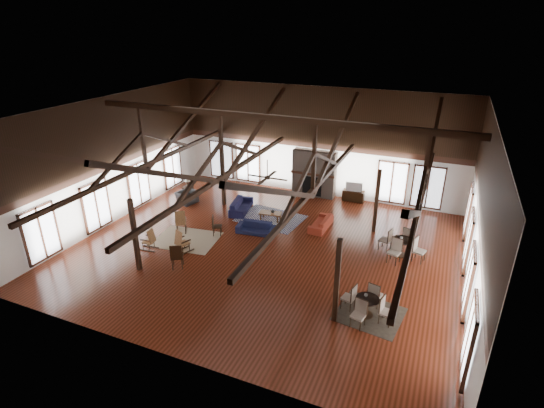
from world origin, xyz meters
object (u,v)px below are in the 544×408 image
at_px(cafe_table_near, 367,304).
at_px(cafe_table_far, 402,244).
at_px(sofa_navy_front, 256,228).
at_px(coffee_table, 270,214).
at_px(sofa_orange, 321,223).
at_px(armchair, 187,197).
at_px(sofa_navy_left, 241,206).
at_px(tv_console, 353,196).

xyz_separation_m(cafe_table_near, cafe_table_far, (0.55, 4.55, 0.04)).
distance_m(sofa_navy_front, coffee_table, 1.54).
xyz_separation_m(sofa_orange, cafe_table_far, (3.88, -1.17, 0.25)).
distance_m(coffee_table, armchair, 5.05).
distance_m(coffee_table, cafe_table_far, 6.50).
distance_m(sofa_navy_left, cafe_table_near, 9.76).
bearing_deg(cafe_table_near, sofa_orange, 120.19).
bearing_deg(sofa_navy_left, coffee_table, -114.09).
distance_m(sofa_orange, tv_console, 3.93).
bearing_deg(cafe_table_far, armchair, 173.71).
xyz_separation_m(sofa_orange, armchair, (-7.59, 0.09, 0.06)).
xyz_separation_m(armchair, cafe_table_far, (11.47, -1.26, 0.19)).
height_order(sofa_navy_left, coffee_table, sofa_navy_left).
distance_m(sofa_navy_left, armchair, 3.21).
bearing_deg(cafe_table_near, cafe_table_far, 83.12).
xyz_separation_m(sofa_navy_left, sofa_orange, (4.39, -0.25, -0.03)).
distance_m(sofa_orange, cafe_table_far, 4.06).
relative_size(sofa_orange, cafe_table_near, 0.98).
xyz_separation_m(sofa_navy_front, sofa_navy_left, (-1.76, 1.96, 0.03)).
relative_size(sofa_navy_left, cafe_table_near, 1.08).
relative_size(sofa_navy_front, cafe_table_far, 0.89).
relative_size(sofa_navy_left, coffee_table, 1.75).
bearing_deg(sofa_navy_left, sofa_navy_front, -149.10).
bearing_deg(sofa_navy_left, tv_console, -65.32).
height_order(sofa_orange, cafe_table_near, cafe_table_near).
bearing_deg(armchair, sofa_navy_left, -73.64).
relative_size(sofa_navy_front, cafe_table_near, 0.97).
relative_size(sofa_navy_left, sofa_orange, 1.10).
xyz_separation_m(sofa_orange, coffee_table, (-2.55, -0.18, 0.09)).
bearing_deg(sofa_navy_front, tv_console, 52.67).
bearing_deg(armchair, coffee_table, -79.60).
bearing_deg(coffee_table, tv_console, 43.65).
bearing_deg(tv_console, sofa_navy_left, -144.40).
bearing_deg(coffee_table, cafe_table_far, -16.73).
bearing_deg(armchair, cafe_table_near, -104.59).
distance_m(armchair, tv_console, 9.09).
bearing_deg(cafe_table_far, coffee_table, 171.18).
bearing_deg(coffee_table, sofa_orange, -3.93).
height_order(sofa_navy_front, sofa_orange, sofa_orange).
relative_size(coffee_table, armchair, 1.15).
bearing_deg(coffee_table, cafe_table_near, -51.26).
height_order(coffee_table, cafe_table_far, cafe_table_far).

